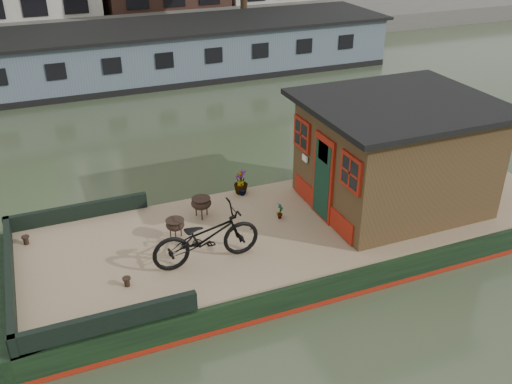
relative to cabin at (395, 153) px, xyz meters
name	(u,v)px	position (x,y,z in m)	size (l,w,h in m)	color
ground	(302,246)	(-2.19, 0.00, -1.88)	(120.00, 120.00, 0.00)	#2D3622
houseboat_hull	(247,248)	(-3.52, 0.00, -1.60)	(14.01, 4.02, 0.60)	black
houseboat_deck	(304,222)	(-2.19, 0.00, -1.25)	(11.80, 3.80, 0.05)	#8E7258
bow_bulwark	(59,266)	(-7.25, 0.00, -1.05)	(3.00, 4.00, 0.35)	black
cabin	(395,153)	(0.00, 0.00, 0.00)	(4.00, 3.50, 2.42)	#302212
bicycle	(206,237)	(-4.59, -0.66, -0.67)	(0.73, 2.11, 1.11)	black
potted_plant_a	(280,211)	(-2.62, 0.28, -1.04)	(0.20, 0.13, 0.37)	maroon
potted_plant_b	(241,188)	(-3.01, 1.62, -1.05)	(0.20, 0.16, 0.36)	brown
potted_plant_d	(241,182)	(-2.99, 1.70, -0.93)	(0.33, 0.33, 0.59)	#9E532B
brazier_front	(175,229)	(-4.93, 0.37, -1.01)	(0.40, 0.40, 0.43)	black
brazier_rear	(201,208)	(-4.18, 0.99, -0.99)	(0.43, 0.43, 0.47)	black
bollard_port	(26,240)	(-7.79, 1.30, -1.14)	(0.16, 0.16, 0.18)	black
bollard_stbd	(127,282)	(-6.17, -0.85, -1.14)	(0.15, 0.15, 0.18)	black
far_houseboat	(153,54)	(-2.19, 14.00, -0.91)	(20.40, 4.40, 2.11)	#4C5A66
quay	(124,34)	(-2.19, 20.50, -1.43)	(60.00, 6.00, 0.90)	#47443F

